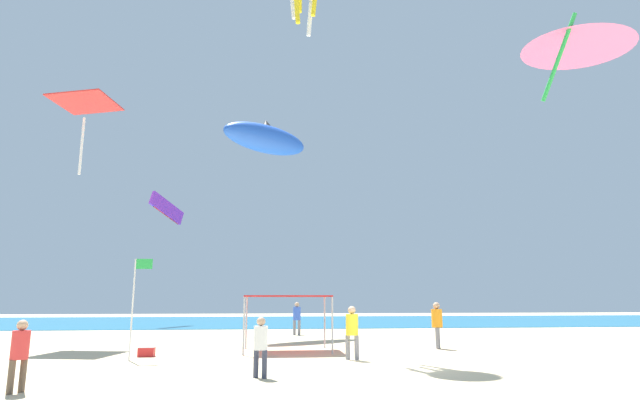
{
  "coord_description": "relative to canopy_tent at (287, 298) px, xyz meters",
  "views": [
    {
      "loc": [
        -3.71,
        -15.98,
        2.07
      ],
      "look_at": [
        -0.87,
        10.86,
        7.29
      ],
      "focal_mm": 28.52,
      "sensor_mm": 36.0,
      "label": 1
    }
  ],
  "objects": [
    {
      "name": "ocean_strip",
      "position": [
        2.82,
        26.51,
        -2.06
      ],
      "size": [
        110.0,
        23.97,
        0.03
      ],
      "primitive_type": "cube",
      "color": "#1E6B93",
      "rests_on": "ground"
    },
    {
      "name": "kite_parafoil_purple",
      "position": [
        -9.11,
        21.42,
        7.25
      ],
      "size": [
        2.3,
        3.43,
        2.36
      ],
      "rotation": [
        0.0,
        0.0,
        1.0
      ],
      "color": "purple"
    },
    {
      "name": "kite_delta_pink",
      "position": [
        13.2,
        -0.61,
        11.73
      ],
      "size": [
        6.8,
        6.81,
        3.89
      ],
      "rotation": [
        0.0,
        0.0,
        0.6
      ],
      "color": "pink"
    },
    {
      "name": "person_far_shore",
      "position": [
        2.11,
        -3.07,
        -1.02
      ],
      "size": [
        0.45,
        0.43,
        1.8
      ],
      "rotation": [
        0.0,
        0.0,
        2.7
      ],
      "color": "slate",
      "rests_on": "ground"
    },
    {
      "name": "person_leftmost",
      "position": [
        -6.36,
        -8.39,
        -1.14
      ],
      "size": [
        0.38,
        0.39,
        1.59
      ],
      "rotation": [
        0.0,
        0.0,
        1.07
      ],
      "color": "brown",
      "rests_on": "ground"
    },
    {
      "name": "person_central",
      "position": [
        6.31,
        0.37,
        -0.96
      ],
      "size": [
        0.45,
        0.5,
        1.9
      ],
      "rotation": [
        0.0,
        0.0,
        1.32
      ],
      "color": "slate",
      "rests_on": "ground"
    },
    {
      "name": "ground",
      "position": [
        2.82,
        -4.9,
        -2.12
      ],
      "size": [
        110.0,
        110.0,
        0.1
      ],
      "primitive_type": "cube",
      "color": "beige"
    },
    {
      "name": "person_near_tent",
      "position": [
        0.93,
        8.87,
        -0.99
      ],
      "size": [
        0.44,
        0.44,
        1.84
      ],
      "rotation": [
        0.0,
        0.0,
        2.48
      ],
      "color": "slate",
      "rests_on": "ground"
    },
    {
      "name": "cooler_box",
      "position": [
        -5.11,
        -1.33,
        -1.9
      ],
      "size": [
        0.57,
        0.37,
        0.35
      ],
      "color": "red",
      "rests_on": "ground"
    },
    {
      "name": "kite_inflatable_blue",
      "position": [
        -1.05,
        8.95,
        9.54
      ],
      "size": [
        5.87,
        4.95,
        2.21
      ],
      "rotation": [
        0.0,
        0.0,
        0.62
      ],
      "color": "blue"
    },
    {
      "name": "canopy_tent",
      "position": [
        0.0,
        0.0,
        0.0
      ],
      "size": [
        3.39,
        2.62,
        2.18
      ],
      "color": "#B2B2B7",
      "rests_on": "ground"
    },
    {
      "name": "kite_diamond_red",
      "position": [
        -10.26,
        4.87,
        9.65
      ],
      "size": [
        3.24,
        3.24,
        3.93
      ],
      "rotation": [
        0.0,
        0.0,
        4.54
      ],
      "color": "red"
    },
    {
      "name": "person_rightmost",
      "position": [
        -0.99,
        -6.78,
        -1.15
      ],
      "size": [
        0.37,
        0.37,
        1.57
      ],
      "rotation": [
        0.0,
        0.0,
        2.5
      ],
      "color": "#33384C",
      "rests_on": "ground"
    },
    {
      "name": "banner_flag",
      "position": [
        -5.35,
        -2.49,
        0.01
      ],
      "size": [
        0.61,
        0.06,
        3.42
      ],
      "color": "silver",
      "rests_on": "ground"
    }
  ]
}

